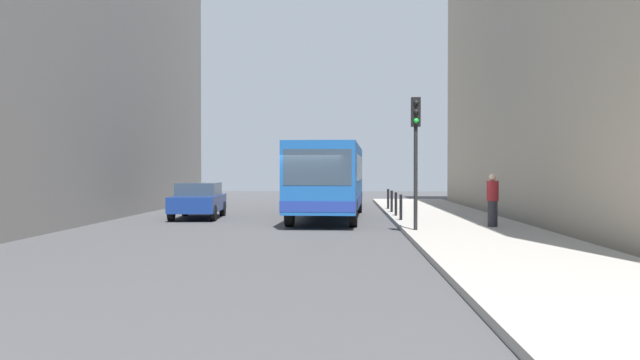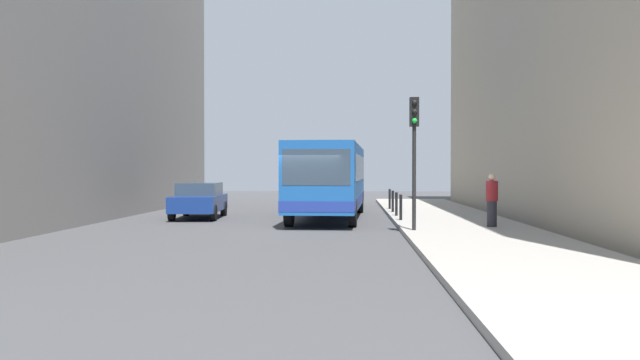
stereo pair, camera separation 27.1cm
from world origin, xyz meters
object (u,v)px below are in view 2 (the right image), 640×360
at_px(traffic_light, 414,138).
at_px(bollard_far, 393,201).
at_px(car_beside_bus, 199,199).
at_px(bollard_near, 401,207).
at_px(bollard_mid, 396,204).
at_px(pedestrian_near_signal, 492,200).
at_px(bus, 330,177).
at_px(car_behind_bus, 343,192).
at_px(bollard_farthest, 390,199).

xyz_separation_m(traffic_light, bollard_far, (-0.10, 8.76, -2.38)).
xyz_separation_m(car_beside_bus, bollard_near, (8.17, -2.58, -0.16)).
relative_size(bollard_mid, pedestrian_near_signal, 0.55).
bearing_deg(bollard_near, bollard_far, 90.00).
bearing_deg(bus, bollard_far, -141.03).
bearing_deg(car_behind_bus, car_beside_bus, 62.66).
distance_m(car_behind_bus, pedestrian_near_signal, 15.93).
height_order(car_beside_bus, bollard_far, car_beside_bus).
relative_size(traffic_light, bollard_farthest, 4.32).
xyz_separation_m(traffic_light, bollard_farthest, (-0.10, 11.10, -2.38)).
relative_size(car_beside_bus, bollard_mid, 4.74).
xyz_separation_m(car_beside_bus, car_behind_bus, (5.86, 9.79, 0.00)).
height_order(bus, bollard_near, bus).
bearing_deg(bollard_far, bollard_mid, -90.00).
bearing_deg(bollard_far, pedestrian_near_signal, -69.54).
bearing_deg(traffic_light, bollard_far, 90.65).
relative_size(car_behind_bus, bollard_far, 4.74).
bearing_deg(traffic_light, bollard_mid, 90.89).
bearing_deg(car_beside_bus, bollard_near, 158.96).
distance_m(car_beside_bus, bollard_farthest, 9.30).
height_order(bollard_near, bollard_mid, same).
distance_m(bus, car_behind_bus, 9.74).
bearing_deg(pedestrian_near_signal, bollard_near, 143.33).
distance_m(car_beside_bus, pedestrian_near_signal, 12.16).
bearing_deg(bollard_mid, bollard_farthest, 90.00).
bearing_deg(car_beside_bus, pedestrian_near_signal, 150.57).
height_order(bus, car_behind_bus, bus).
xyz_separation_m(bollard_mid, bollard_far, (0.00, 2.34, 0.00)).
bearing_deg(bollard_near, pedestrian_near_signal, -44.64).
bearing_deg(car_behind_bus, bus, 91.08).
distance_m(bus, bollard_far, 3.56).
distance_m(traffic_light, bollard_near, 4.72).
relative_size(traffic_light, bollard_near, 4.32).
height_order(bus, car_beside_bus, bus).
distance_m(car_beside_bus, traffic_light, 10.84).
bearing_deg(bollard_farthest, pedestrian_near_signal, -74.17).
distance_m(traffic_light, bollard_farthest, 11.35).
height_order(bollard_near, pedestrian_near_signal, pedestrian_near_signal).
bearing_deg(pedestrian_near_signal, traffic_light, -145.26).
relative_size(car_beside_bus, bollard_near, 4.74).
distance_m(bollard_mid, pedestrian_near_signal, 5.79).
bearing_deg(bollard_mid, pedestrian_near_signal, -61.40).
xyz_separation_m(car_behind_bus, bollard_mid, (2.30, -10.03, -0.16)).
xyz_separation_m(car_behind_bus, traffic_light, (2.40, -16.44, 2.22)).
relative_size(bollard_near, bollard_far, 1.00).
height_order(car_beside_bus, pedestrian_near_signal, pedestrian_near_signal).
distance_m(car_behind_bus, bollard_mid, 10.29).
relative_size(traffic_light, pedestrian_near_signal, 2.36).
height_order(bus, bollard_farthest, bus).
relative_size(bus, pedestrian_near_signal, 6.40).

